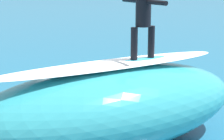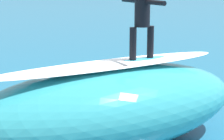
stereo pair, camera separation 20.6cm
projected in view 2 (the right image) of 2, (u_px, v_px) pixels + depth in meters
name	position (u px, v px, depth m)	size (l,w,h in m)	color
ground_plane	(83.00, 121.00, 11.31)	(120.00, 120.00, 0.00)	#196084
wave_crest	(110.00, 108.00, 9.39)	(6.86, 2.88, 1.95)	teal
wave_foam_lip	(110.00, 64.00, 9.16)	(5.83, 1.01, 0.08)	white
surfboard_riding	(141.00, 60.00, 9.57)	(1.97, 0.51, 0.09)	#33B2D1
surfer_riding	(142.00, 17.00, 9.34)	(0.66, 1.58, 1.66)	black
surfboard_paddling	(89.00, 106.00, 12.51)	(2.38, 0.56, 0.08)	#E0563D
surfer_paddling	(88.00, 99.00, 12.58)	(0.34, 1.69, 0.30)	black
foam_patch_near	(156.00, 118.00, 11.35)	(0.77, 0.71, 0.12)	white
foam_patch_mid	(149.00, 101.00, 12.76)	(0.70, 0.66, 0.17)	white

